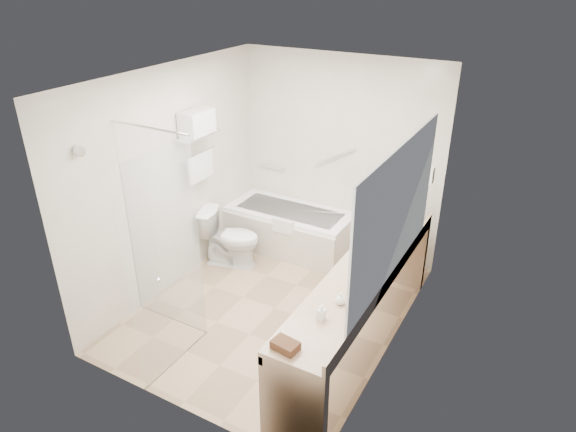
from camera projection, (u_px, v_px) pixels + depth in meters
The scene contains 25 objects.
floor at pixel (275, 308), 5.64m from camera, with size 3.20×3.20×0.00m, color tan.
ceiling at pixel (271, 77), 4.52m from camera, with size 2.60×3.20×0.10m, color silver.
wall_back at pixel (339, 157), 6.33m from camera, with size 2.60×0.10×2.50m, color beige.
wall_front at pixel (164, 285), 3.83m from camera, with size 2.60×0.10×2.50m, color beige.
wall_left at pixel (172, 181), 5.65m from camera, with size 0.10×3.20×2.50m, color beige.
wall_right at pixel (400, 236), 4.52m from camera, with size 0.10×3.20×2.50m, color beige.
bathtub at pixel (290, 229), 6.70m from camera, with size 1.60×0.73×0.59m.
grab_bar_short at pixel (272, 167), 6.85m from camera, with size 0.03×0.03×0.40m, color silver.
grab_bar_long at pixel (334, 157), 6.32m from camera, with size 0.03×0.03×0.60m, color silver.
shower_enclosure at pixel (163, 247), 4.72m from camera, with size 0.96×0.91×2.11m.
towel_shelf at pixel (198, 130), 5.64m from camera, with size 0.24×0.55×0.81m.
vanity_counter at pixel (360, 293), 4.79m from camera, with size 0.55×2.70×0.95m.
sink at pixel (380, 258), 5.01m from camera, with size 0.40×0.52×0.14m, color white.
faucet at pixel (395, 252), 4.90m from camera, with size 0.03×0.03×0.14m, color silver.
mirror at pixel (397, 212), 4.27m from camera, with size 0.02×2.00×1.20m, color silver.
hairdryer_unit at pixel (430, 175), 5.27m from camera, with size 0.08×0.10×0.18m, color silver.
toilet at pixel (230, 238), 6.32m from camera, with size 0.41×0.73×0.72m, color white.
amenity_basket at pixel (285, 345), 3.78m from camera, with size 0.20×0.13×0.07m, color #4D2C1B.
soap_bottle_a at pixel (321, 316), 4.10m from camera, with size 0.06×0.13×0.06m, color silver.
soap_bottle_b at pixel (341, 300), 4.27m from camera, with size 0.08×0.11×0.08m, color silver.
water_bottle_left at pixel (392, 210), 5.66m from camera, with size 0.07×0.07×0.22m.
water_bottle_mid at pixel (410, 213), 5.60m from camera, with size 0.07×0.07×0.21m.
water_bottle_right at pixel (408, 214), 5.62m from camera, with size 0.06×0.06×0.19m.
drinking_glass_near at pixel (398, 220), 5.56m from camera, with size 0.08×0.08×0.10m, color silver.
drinking_glass_far at pixel (360, 255), 4.92m from camera, with size 0.06×0.06×0.08m, color silver.
Camera 1 is at (2.37, -3.94, 3.42)m, focal length 32.00 mm.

